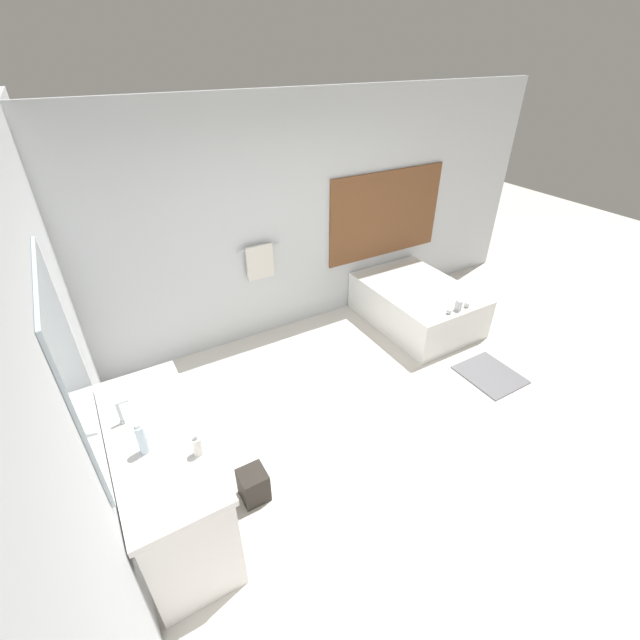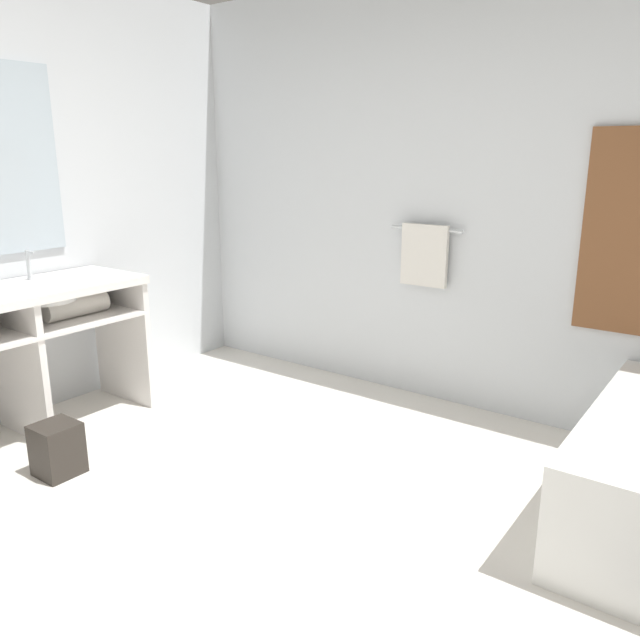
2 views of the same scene
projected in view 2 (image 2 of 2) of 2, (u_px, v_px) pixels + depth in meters
The scene contains 5 objects.
ground_plane at pixel (231, 582), 2.44m from camera, with size 16.00×16.00×0.00m, color silver.
wall_back_with_blinds at pixel (485, 200), 3.80m from camera, with size 7.40×0.13×2.70m.
vanity_counter at pixel (18, 330), 3.54m from camera, with size 0.60×1.47×0.89m.
sink_faucet at pixel (29, 265), 3.71m from camera, with size 0.09×0.04×0.18m.
waste_bin at pixel (57, 449), 3.23m from camera, with size 0.21×0.21×0.28m.
Camera 2 is at (1.51, -1.48, 1.63)m, focal length 35.00 mm.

